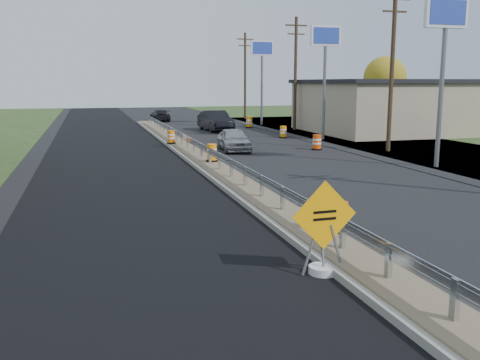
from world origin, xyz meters
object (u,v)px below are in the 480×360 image
object	(u,v)px
barrel_median_mid	(212,153)
barrel_shoulder_mid	(283,132)
car_dark_far	(160,115)
barrel_median_near	(339,217)
barrel_median_far	(171,137)
barrel_shoulder_near	(317,143)
car_dark_mid	(215,121)
caution_sign	(323,251)
barrel_shoulder_far	(249,122)
car_silver	(234,139)

from	to	relation	value
barrel_median_mid	barrel_shoulder_mid	size ratio (longest dim) A/B	0.97
barrel_shoulder_mid	car_dark_far	xyz separation A→B (m)	(-6.47, 19.83, 0.19)
barrel_median_near	barrel_shoulder_mid	distance (m)	25.97
barrel_median_mid	barrel_median_far	distance (m)	8.33
barrel_shoulder_mid	barrel_shoulder_near	bearing A→B (deg)	-94.15
barrel_median_mid	barrel_shoulder_near	world-z (taller)	barrel_median_mid
barrel_median_mid	car_dark_mid	bearing A→B (deg)	76.15
caution_sign	barrel_shoulder_mid	distance (m)	28.50
barrel_median_mid	barrel_shoulder_far	bearing A→B (deg)	68.48
barrel_median_near	car_silver	distance (m)	18.66
barrel_median_far	car_silver	world-z (taller)	car_silver
barrel_median_near	barrel_median_far	bearing A→B (deg)	92.95
barrel_median_far	barrel_shoulder_near	xyz separation A→B (m)	(8.29, -3.81, -0.18)
barrel_shoulder_far	car_dark_mid	xyz separation A→B (m)	(-3.64, -2.23, 0.37)
car_dark_far	barrel_median_near	bearing A→B (deg)	86.17
barrel_median_near	car_dark_far	xyz separation A→B (m)	(1.25, 44.63, 0.00)
caution_sign	barrel_median_far	xyz separation A→B (m)	(0.35, 23.57, 0.10)
barrel_shoulder_near	car_dark_mid	distance (m)	14.54
barrel_median_far	car_dark_far	size ratio (longest dim) A/B	0.19
car_dark_far	car_dark_mid	bearing A→B (deg)	100.90
car_silver	car_dark_far	size ratio (longest dim) A/B	0.94
caution_sign	barrel_shoulder_near	size ratio (longest dim) A/B	2.20
barrel_median_far	car_dark_far	bearing A→B (deg)	84.23
barrel_median_far	car_dark_mid	distance (m)	11.71
car_dark_mid	barrel_median_mid	bearing A→B (deg)	-108.03
barrel_median_near	barrel_median_far	xyz separation A→B (m)	(-1.10, 21.38, 0.01)
barrel_median_far	barrel_median_mid	bearing A→B (deg)	-85.00
barrel_shoulder_mid	car_silver	bearing A→B (deg)	-131.18
barrel_shoulder_mid	car_silver	world-z (taller)	car_silver
barrel_median_near	barrel_median_mid	size ratio (longest dim) A/B	0.93
barrel_median_far	car_dark_mid	world-z (taller)	car_dark_mid
caution_sign	car_dark_far	world-z (taller)	caution_sign
car_dark_far	barrel_median_mid	bearing A→B (deg)	84.83
barrel_shoulder_far	car_silver	world-z (taller)	car_silver
barrel_shoulder_mid	barrel_shoulder_far	bearing A→B (deg)	88.95
caution_sign	car_silver	world-z (taller)	caution_sign
caution_sign	car_silver	xyz separation A→B (m)	(3.67, 20.71, 0.16)
barrel_median_near	barrel_median_mid	world-z (taller)	barrel_median_mid
barrel_median_far	car_dark_mid	bearing A→B (deg)	62.85
barrel_median_far	barrel_shoulder_far	size ratio (longest dim) A/B	0.81
caution_sign	barrel_shoulder_near	distance (m)	21.56
car_silver	barrel_median_far	bearing A→B (deg)	144.29
car_dark_far	barrel_median_far	bearing A→B (deg)	82.00
car_silver	car_dark_mid	bearing A→B (deg)	86.31
barrel_median_mid	barrel_median_near	bearing A→B (deg)	-88.37
barrel_median_near	barrel_median_mid	bearing A→B (deg)	91.63
barrel_median_near	car_dark_mid	distance (m)	32.08
barrel_shoulder_far	car_silver	bearing A→B (deg)	-110.06
car_silver	barrel_median_mid	bearing A→B (deg)	-110.55
barrel_shoulder_near	barrel_median_far	bearing A→B (deg)	155.31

